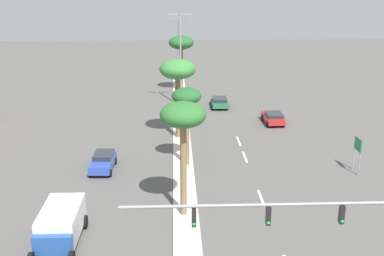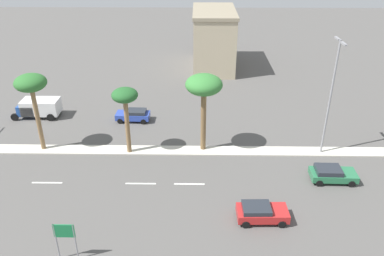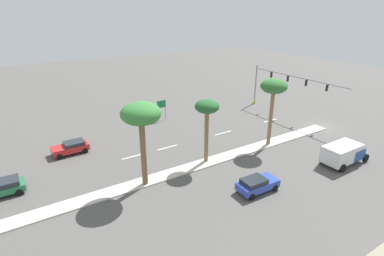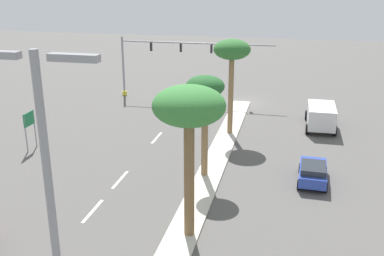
# 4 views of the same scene
# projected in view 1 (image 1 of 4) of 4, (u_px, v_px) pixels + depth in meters

# --- Properties ---
(ground_plane) EXTENTS (160.00, 160.00, 0.00)m
(ground_plane) POSITION_uv_depth(u_px,v_px,m) (182.00, 144.00, 47.67)
(ground_plane) COLOR #565451
(median_curb) EXTENTS (1.80, 65.80, 0.12)m
(median_curb) POSITION_uv_depth(u_px,v_px,m) (181.00, 122.00, 54.60)
(median_curb) COLOR beige
(median_curb) RESTS_ON ground
(lane_stripe_right) EXTENTS (0.20, 2.80, 0.01)m
(lane_stripe_right) POSITION_uv_depth(u_px,v_px,m) (261.00, 198.00, 36.00)
(lane_stripe_right) COLOR silver
(lane_stripe_right) RESTS_ON ground
(lane_stripe_leading) EXTENTS (0.20, 2.80, 0.01)m
(lane_stripe_leading) POSITION_uv_depth(u_px,v_px,m) (245.00, 157.00, 44.20)
(lane_stripe_leading) COLOR silver
(lane_stripe_leading) RESTS_ON ground
(lane_stripe_trailing) EXTENTS (0.20, 2.80, 0.01)m
(lane_stripe_trailing) POSITION_uv_depth(u_px,v_px,m) (239.00, 141.00, 48.43)
(lane_stripe_trailing) COLOR silver
(lane_stripe_trailing) RESTS_ON ground
(traffic_signal_gantry) EXTENTS (17.37, 0.53, 6.83)m
(traffic_signal_gantry) POSITION_uv_depth(u_px,v_px,m) (381.00, 236.00, 22.15)
(traffic_signal_gantry) COLOR gray
(traffic_signal_gantry) RESTS_ON ground
(directional_road_sign) EXTENTS (0.10, 1.46, 3.09)m
(directional_road_sign) POSITION_uv_depth(u_px,v_px,m) (358.00, 148.00, 40.15)
(directional_road_sign) COLOR gray
(directional_road_sign) RESTS_ON ground
(palm_tree_far) EXTENTS (3.12, 3.12, 8.21)m
(palm_tree_far) POSITION_uv_depth(u_px,v_px,m) (183.00, 119.00, 31.27)
(palm_tree_far) COLOR olive
(palm_tree_far) RESTS_ON median_curb
(palm_tree_left) EXTENTS (2.58, 2.58, 7.03)m
(palm_tree_left) POSITION_uv_depth(u_px,v_px,m) (187.00, 100.00, 40.33)
(palm_tree_left) COLOR olive
(palm_tree_left) RESTS_ON median_curb
(palm_tree_center) EXTENTS (3.66, 3.66, 8.18)m
(palm_tree_center) POSITION_uv_depth(u_px,v_px,m) (178.00, 72.00, 47.27)
(palm_tree_center) COLOR brown
(palm_tree_center) RESTS_ON median_curb
(palm_tree_leading) EXTENTS (3.54, 3.54, 8.06)m
(palm_tree_leading) POSITION_uv_depth(u_px,v_px,m) (181.00, 44.00, 66.54)
(palm_tree_leading) COLOR brown
(palm_tree_leading) RESTS_ON median_curb
(street_lamp_outboard) EXTENTS (2.90, 0.24, 11.77)m
(street_lamp_outboard) POSITION_uv_depth(u_px,v_px,m) (181.00, 54.00, 58.95)
(street_lamp_outboard) COLOR gray
(street_lamp_outboard) RESTS_ON median_curb
(street_lamp_rear) EXTENTS (2.90, 0.24, 9.04)m
(street_lamp_rear) POSITION_uv_depth(u_px,v_px,m) (178.00, 43.00, 78.98)
(street_lamp_rear) COLOR slate
(street_lamp_rear) RESTS_ON median_curb
(sedan_green_outboard) EXTENTS (2.16, 4.17, 1.37)m
(sedan_green_outboard) POSITION_uv_depth(u_px,v_px,m) (219.00, 102.00, 60.62)
(sedan_green_outboard) COLOR #287047
(sedan_green_outboard) RESTS_ON ground
(sedan_blue_near) EXTENTS (2.05, 4.06, 1.41)m
(sedan_blue_near) POSITION_uv_depth(u_px,v_px,m) (103.00, 161.00, 41.10)
(sedan_blue_near) COLOR #2D47AD
(sedan_blue_near) RESTS_ON ground
(sedan_red_rear) EXTENTS (2.14, 4.10, 1.39)m
(sedan_red_rear) POSITION_uv_depth(u_px,v_px,m) (273.00, 117.00, 53.90)
(sedan_red_rear) COLOR red
(sedan_red_rear) RESTS_ON ground
(box_truck) EXTENTS (2.62, 5.59, 2.25)m
(box_truck) POSITION_uv_depth(u_px,v_px,m) (60.00, 225.00, 29.64)
(box_truck) COLOR #234C99
(box_truck) RESTS_ON ground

